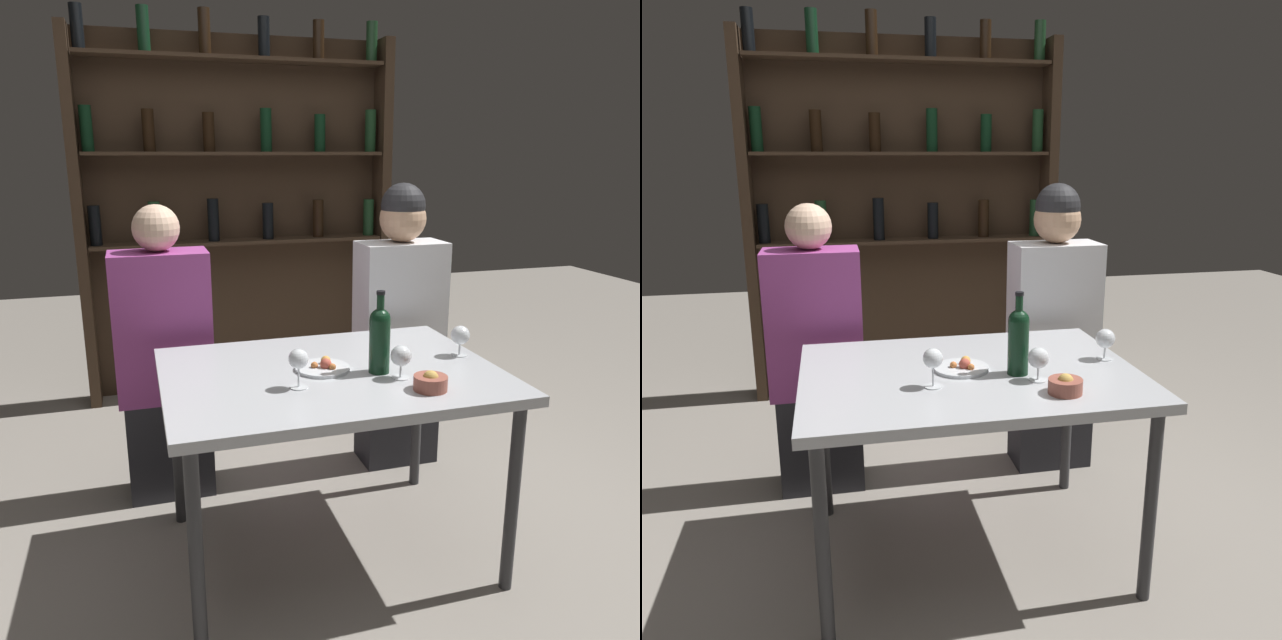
# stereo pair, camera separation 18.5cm
# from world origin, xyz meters

# --- Properties ---
(ground_plane) EXTENTS (10.00, 10.00, 0.00)m
(ground_plane) POSITION_xyz_m (0.00, 0.00, 0.00)
(ground_plane) COLOR gray
(dining_table) EXTENTS (1.17, 0.87, 0.73)m
(dining_table) POSITION_xyz_m (0.00, 0.00, 0.67)
(dining_table) COLOR #B7BABF
(dining_table) RESTS_ON ground_plane
(wine_rack_wall) EXTENTS (1.89, 0.21, 2.25)m
(wine_rack_wall) POSITION_xyz_m (-0.00, 1.86, 1.17)
(wine_rack_wall) COLOR #38281C
(wine_rack_wall) RESTS_ON ground_plane
(wine_bottle) EXTENTS (0.07, 0.07, 0.29)m
(wine_bottle) POSITION_xyz_m (0.16, -0.07, 0.86)
(wine_bottle) COLOR black
(wine_bottle) RESTS_ON dining_table
(wine_glass_0) EXTENTS (0.07, 0.07, 0.12)m
(wine_glass_0) POSITION_xyz_m (0.20, -0.15, 0.81)
(wine_glass_0) COLOR silver
(wine_glass_0) RESTS_ON dining_table
(wine_glass_1) EXTENTS (0.07, 0.07, 0.12)m
(wine_glass_1) POSITION_xyz_m (0.52, 0.02, 0.81)
(wine_glass_1) COLOR silver
(wine_glass_1) RESTS_ON dining_table
(wine_glass_2) EXTENTS (0.07, 0.07, 0.13)m
(wine_glass_2) POSITION_xyz_m (-0.15, -0.13, 0.83)
(wine_glass_2) COLOR silver
(wine_glass_2) RESTS_ON dining_table
(food_plate_0) EXTENTS (0.19, 0.19, 0.04)m
(food_plate_0) POSITION_xyz_m (-0.02, 0.01, 0.74)
(food_plate_0) COLOR silver
(food_plate_0) RESTS_ON dining_table
(snack_bowl) EXTENTS (0.11, 0.11, 0.07)m
(snack_bowl) POSITION_xyz_m (0.25, -0.27, 0.76)
(snack_bowl) COLOR #995142
(snack_bowl) RESTS_ON dining_table
(seated_person_left) EXTENTS (0.40, 0.22, 1.28)m
(seated_person_left) POSITION_xyz_m (-0.54, 0.63, 0.60)
(seated_person_left) COLOR #26262B
(seated_person_left) RESTS_ON ground_plane
(seated_person_right) EXTENTS (0.40, 0.22, 1.35)m
(seated_person_right) POSITION_xyz_m (0.54, 0.63, 0.66)
(seated_person_right) COLOR #26262B
(seated_person_right) RESTS_ON ground_plane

